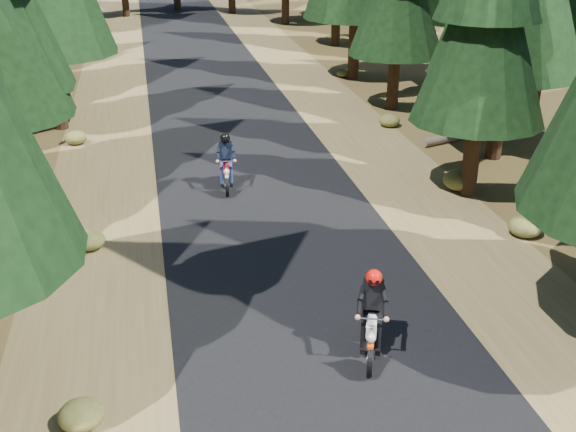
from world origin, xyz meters
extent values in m
plane|color=#4E3C1C|center=(0.00, 0.00, 0.00)|extent=(120.00, 120.00, 0.00)
cube|color=black|center=(0.00, 5.00, 0.01)|extent=(6.00, 100.00, 0.01)
cube|color=brown|center=(-4.60, 5.00, 0.00)|extent=(3.20, 100.00, 0.01)
cube|color=brown|center=(4.60, 5.00, 0.00)|extent=(3.20, 100.00, 0.01)
cylinder|color=black|center=(6.06, 4.48, 2.26)|extent=(0.48, 0.48, 4.52)
cone|color=black|center=(6.06, 4.48, 5.08)|extent=(3.84, 3.84, 5.65)
cylinder|color=black|center=(8.28, 7.39, 2.92)|extent=(0.53, 0.53, 5.84)
cylinder|color=black|center=(11.21, 10.34, 3.22)|extent=(0.56, 0.56, 6.43)
cylinder|color=black|center=(-6.35, 13.89, 2.86)|extent=(0.53, 0.53, 5.72)
cylinder|color=black|center=(6.98, 14.07, 2.25)|extent=(0.48, 0.48, 4.51)
cylinder|color=black|center=(10.48, 16.81, 3.24)|extent=(0.56, 0.56, 6.47)
cylinder|color=black|center=(-7.00, 20.76, 2.82)|extent=(0.53, 0.53, 5.64)
cylinder|color=black|center=(6.93, 19.74, 2.91)|extent=(0.53, 0.53, 5.83)
cylinder|color=black|center=(11.52, 24.15, 2.31)|extent=(0.48, 0.48, 4.61)
cylinder|color=black|center=(-8.12, 27.46, 2.21)|extent=(0.48, 0.48, 4.42)
cylinder|color=black|center=(15.00, 18.00, 2.80)|extent=(0.52, 0.52, 5.60)
cylinder|color=#4C4233|center=(8.66, 9.74, 0.16)|extent=(4.64, 1.94, 0.32)
ellipsoid|color=#474C1E|center=(-5.68, 11.77, 0.24)|extent=(0.79, 0.79, 0.48)
ellipsoid|color=#474C1E|center=(-4.77, 2.93, 0.24)|extent=(0.79, 0.79, 0.47)
ellipsoid|color=#474C1E|center=(6.28, 1.48, 0.27)|extent=(0.89, 0.89, 0.53)
ellipsoid|color=#474C1E|center=(5.96, 4.88, 0.30)|extent=(1.01, 1.01, 0.60)
ellipsoid|color=#474C1E|center=(6.56, 20.17, 0.19)|extent=(0.65, 0.65, 0.39)
ellipsoid|color=#474C1E|center=(-4.58, -3.89, 0.23)|extent=(0.77, 0.77, 0.46)
ellipsoid|color=#474C1E|center=(-5.96, 5.52, 0.26)|extent=(0.87, 0.87, 0.52)
ellipsoid|color=#474C1E|center=(-7.69, 17.49, 0.27)|extent=(0.92, 0.92, 0.55)
ellipsoid|color=#474C1E|center=(6.04, 11.62, 0.24)|extent=(0.81, 0.81, 0.48)
cube|color=black|center=(0.73, -2.87, 1.18)|extent=(0.45, 0.35, 0.56)
sphere|color=#C10D07|center=(0.73, -2.87, 1.59)|extent=(0.40, 0.40, 0.31)
cube|color=black|center=(-0.91, 6.36, 1.15)|extent=(0.40, 0.27, 0.55)
sphere|color=black|center=(-0.91, 6.36, 1.55)|extent=(0.33, 0.33, 0.30)
camera|label=1|loc=(-3.13, -13.97, 8.03)|focal=45.00mm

